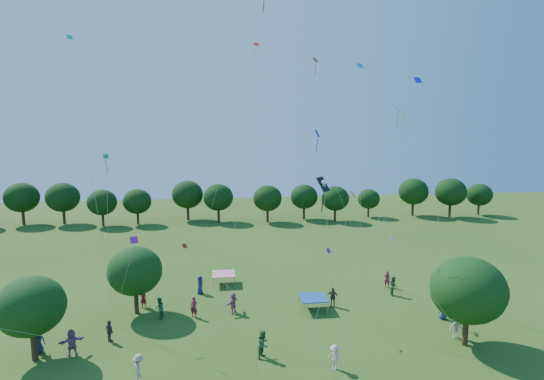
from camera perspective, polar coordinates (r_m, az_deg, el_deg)
The scene contains 39 objects.
near_tree_west at distance 32.32m, azimuth -29.68°, elevation -13.43°, with size 4.29×4.29×5.64m.
near_tree_north at distance 36.81m, azimuth -17.95°, elevation -10.31°, with size 4.39×4.39×5.59m.
near_tree_east at distance 32.94m, azimuth 24.86°, elevation -12.09°, with size 5.08×5.08×6.33m.
treeline at distance 70.07m, azimuth -5.60°, elevation -0.92°, with size 88.01×8.77×6.77m.
tent_red_stripe at distance 42.44m, azimuth -6.53°, elevation -11.16°, with size 2.20×2.20×1.10m.
tent_blue at distance 36.79m, azimuth 5.59°, elevation -14.23°, with size 2.20×2.20×1.10m.
crowd_person_0 at distance 40.53m, azimuth -9.66°, elevation -12.45°, with size 0.84×0.45×1.69m, color navy.
crowd_person_1 at distance 38.73m, azimuth -16.93°, elevation -13.75°, with size 0.60×0.39×1.61m, color maroon.
crowd_person_2 at distance 29.83m, azimuth -1.17°, elevation -20.01°, with size 0.92×0.49×1.85m, color #24542E.
crowd_person_3 at distance 28.89m, azimuth 8.40°, elevation -21.36°, with size 1.06×0.48×1.63m, color beige.
crowd_person_4 at distance 37.65m, azimuth 8.14°, elevation -14.04°, with size 1.00×0.45×1.70m, color #453B37.
crowd_person_5 at distance 32.90m, azimuth -25.32°, elevation -18.05°, with size 1.69×0.60×1.81m, color #874F83.
crowd_person_6 at distance 37.65m, azimuth 22.03°, elevation -14.62°, with size 0.81×0.44×1.65m, color navy.
crowd_person_7 at distance 35.91m, azimuth -10.45°, elevation -15.23°, with size 0.63×0.41×1.70m, color maroon.
crowd_person_8 at distance 41.14m, azimuth 16.01°, elevation -12.28°, with size 0.87×0.47×1.77m, color #296131.
crowd_person_9 at distance 34.87m, azimuth 23.53°, elevation -16.59°, with size 1.06×0.48×1.62m, color #B8AF93.
crowd_person_10 at distance 33.80m, azimuth -21.01°, elevation -17.28°, with size 0.94×0.43×1.59m, color #403833.
crowd_person_11 at distance 36.21m, azimuth -5.27°, elevation -14.87°, with size 1.63×0.58×1.75m, color #A25E82.
crowd_person_12 at distance 34.25m, azimuth -28.93°, elevation -17.38°, with size 0.81×0.44×1.64m, color navy.
crowd_person_13 at distance 43.02m, azimuth 15.20°, elevation -11.46°, with size 0.60×0.38×1.60m, color maroon.
crowd_person_14 at distance 36.19m, azimuth -14.90°, elevation -15.13°, with size 0.87×0.47×1.76m, color #265939.
crowd_person_15 at distance 28.50m, azimuth -17.49°, elevation -21.92°, with size 1.16×0.52×1.78m, color #A7A186.
pirate_kite at distance 27.64m, azimuth 6.96°, elevation 0.35°, with size 1.67×2.45×10.64m.
red_high_kite at distance 33.44m, azimuth -2.06°, elevation 19.54°, with size 3.86×5.28×26.31m.
small_kite_0 at distance 31.46m, azimuth -9.44°, elevation -9.57°, with size 4.74×2.87×5.77m.
small_kite_2 at distance 26.03m, azimuth 9.48°, elevation -5.26°, with size 2.94×0.62×10.05m.
small_kite_3 at distance 34.24m, azimuth -21.29°, elevation -0.81°, with size 0.49×0.30×11.89m.
small_kite_4 at distance 38.59m, azimuth 7.22°, elevation 4.39°, with size 5.96×1.63×13.67m.
small_kite_5 at distance 32.98m, azimuth -18.33°, elevation -7.58°, with size 1.88×0.53×5.93m.
small_kite_6 at distance 29.40m, azimuth 17.04°, elevation -8.03°, with size 4.87×1.75×6.82m.
small_kite_7 at distance 35.11m, azimuth -23.88°, elevation 7.12°, with size 2.57×1.59×20.64m.
small_kite_8 at distance 41.99m, azimuth 7.59°, elevation 10.23°, with size 5.38×2.86×20.57m.
small_kite_9 at distance 37.50m, azimuth -5.02°, elevation 8.98°, with size 6.35×1.17×21.16m.
small_kite_10 at distance 39.10m, azimuth 16.04°, elevation 4.46°, with size 1.79×3.25×15.50m.
small_kite_11 at distance 44.28m, azimuth 15.90°, elevation 6.48°, with size 3.81×3.36×15.95m.
small_kite_12 at distance 29.60m, azimuth 20.27°, elevation 4.87°, with size 2.91×2.08×17.07m.
small_kite_13 at distance 32.76m, azimuth 8.43°, elevation -9.48°, with size 3.20×1.56×4.95m.
small_kite_14 at distance 41.88m, azimuth 17.68°, elevation 5.32°, with size 4.98×0.54×16.72m.
small_kite_15 at distance 30.28m, azimuth 11.76°, elevation 5.11°, with size 2.11×3.97×17.98m.
Camera 1 is at (-3.46, -13.77, 14.95)m, focal length 28.00 mm.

